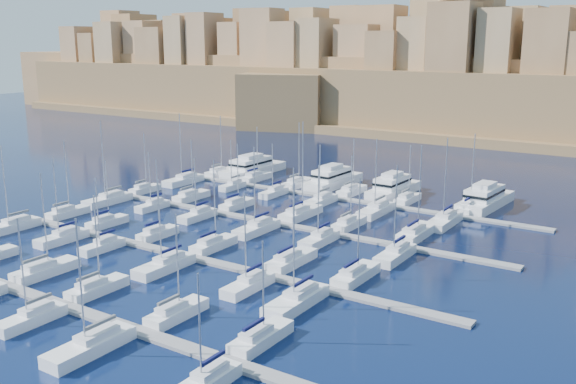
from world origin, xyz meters
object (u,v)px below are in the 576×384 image
Objects in this scene: motor_yacht_a at (253,167)px; sailboat_2 at (45,270)px; sailboat_4 at (176,313)px; motor_yacht_d at (485,199)px; motor_yacht_b at (333,179)px; motor_yacht_c at (393,187)px.

sailboat_2 is at bearing -76.62° from motor_yacht_a.
sailboat_4 reaches higher than motor_yacht_a.
motor_yacht_a and motor_yacht_d have the same top height.
motor_yacht_b is 33.75m from motor_yacht_d.
motor_yacht_b and motor_yacht_d have the same top height.
sailboat_2 is 1.14× the size of sailboat_4.
sailboat_2 is 80.72m from motor_yacht_d.
sailboat_2 reaches higher than motor_yacht_b.
sailboat_2 is at bearing -94.71° from motor_yacht_b.
sailboat_2 is 73.05m from motor_yacht_a.
sailboat_2 is at bearing -119.32° from motor_yacht_d.
motor_yacht_c is (14.70, -0.38, 0.00)m from motor_yacht_b.
motor_yacht_a is 1.10× the size of motor_yacht_b.
sailboat_2 is 72.74m from motor_yacht_c.
motor_yacht_d is at bearing 1.78° from motor_yacht_c.
motor_yacht_b is (22.69, -0.90, 0.00)m from motor_yacht_a.
sailboat_4 is 0.73× the size of motor_yacht_b.
motor_yacht_c is at bearing -178.22° from motor_yacht_d.
motor_yacht_b and motor_yacht_c have the same top height.
motor_yacht_d is (56.43, -0.69, -0.00)m from motor_yacht_a.
motor_yacht_c is (20.48, 69.79, 0.97)m from sailboat_2.
motor_yacht_c is at bearing -1.46° from motor_yacht_b.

